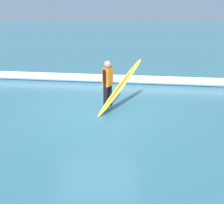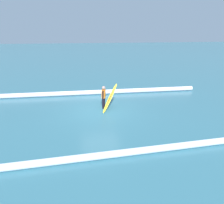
{
  "view_description": "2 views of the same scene",
  "coord_description": "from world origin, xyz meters",
  "views": [
    {
      "loc": [
        -1.31,
        7.54,
        2.81
      ],
      "look_at": [
        -0.64,
        1.68,
        0.84
      ],
      "focal_mm": 43.8,
      "sensor_mm": 36.0,
      "label": 1
    },
    {
      "loc": [
        1.3,
        11.48,
        4.63
      ],
      "look_at": [
        -0.56,
        1.06,
        0.87
      ],
      "focal_mm": 31.97,
      "sensor_mm": 36.0,
      "label": 2
    }
  ],
  "objects": [
    {
      "name": "wave_crest_foreground",
      "position": [
        1.89,
        -3.36,
        0.17
      ],
      "size": [
        19.8,
        0.91,
        0.34
      ],
      "primitive_type": "cylinder",
      "rotation": [
        0.0,
        1.57,
        -0.03
      ],
      "color": "white",
      "rests_on": "ground_plane"
    },
    {
      "name": "wave_crest_midground",
      "position": [
        -1.29,
        4.96,
        0.14
      ],
      "size": [
        25.66,
        1.06,
        0.28
      ],
      "primitive_type": "cylinder",
      "rotation": [
        0.0,
        1.57,
        0.03
      ],
      "color": "white",
      "rests_on": "ground_plane"
    },
    {
      "name": "ground_plane",
      "position": [
        0.0,
        0.0,
        0.0
      ],
      "size": [
        150.95,
        150.95,
        0.0
      ],
      "primitive_type": "plane",
      "color": "#346C7C"
    },
    {
      "name": "surfboard",
      "position": [
        -0.67,
        -0.21,
        0.7
      ],
      "size": [
        1.32,
        1.67,
        1.42
      ],
      "color": "yellow",
      "rests_on": "ground_plane"
    },
    {
      "name": "surfer",
      "position": [
        -0.27,
        -0.34,
        0.8
      ],
      "size": [
        0.3,
        0.64,
        1.43
      ],
      "rotation": [
        0.0,
        0.0,
        1.24
      ],
      "color": "black",
      "rests_on": "ground_plane"
    }
  ]
}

